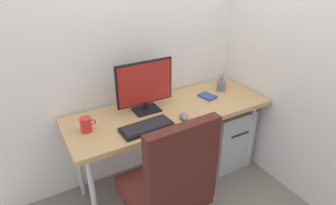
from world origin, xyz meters
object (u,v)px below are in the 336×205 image
object	(u,v)px
office_chair	(169,185)
notebook	(207,96)
pen_holder	(221,85)
coffee_mug	(86,125)
filing_cabinet	(223,134)
keyboard	(147,127)
mouse	(184,116)
monitor	(145,85)

from	to	relation	value
office_chair	notebook	bearing A→B (deg)	39.20
pen_holder	coffee_mug	bearing A→B (deg)	-176.64
filing_cabinet	pen_holder	distance (m)	0.50
pen_holder	keyboard	bearing A→B (deg)	-163.84
office_chair	filing_cabinet	size ratio (longest dim) A/B	1.79
keyboard	mouse	size ratio (longest dim) A/B	3.69
filing_cabinet	mouse	world-z (taller)	mouse
monitor	pen_holder	distance (m)	0.79
office_chair	coffee_mug	xyz separation A→B (m)	(-0.34, 0.58, 0.24)
keyboard	notebook	size ratio (longest dim) A/B	2.70
monitor	office_chair	bearing A→B (deg)	-103.56
keyboard	notebook	xyz separation A→B (m)	(0.70, 0.20, -0.00)
mouse	filing_cabinet	bearing A→B (deg)	32.94
office_chair	notebook	distance (m)	0.97
office_chair	monitor	bearing A→B (deg)	76.44
pen_holder	filing_cabinet	bearing A→B (deg)	-86.69
mouse	pen_holder	bearing A→B (deg)	39.98
filing_cabinet	mouse	xyz separation A→B (m)	(-0.59, -0.19, 0.46)
mouse	keyboard	bearing A→B (deg)	-167.80
filing_cabinet	notebook	xyz separation A→B (m)	(-0.20, 0.02, 0.45)
mouse	coffee_mug	bearing A→B (deg)	178.92
filing_cabinet	notebook	bearing A→B (deg)	173.50
notebook	coffee_mug	bearing A→B (deg)	169.28
coffee_mug	filing_cabinet	bearing A→B (deg)	-0.29
mouse	monitor	bearing A→B (deg)	139.89
coffee_mug	office_chair	bearing A→B (deg)	-59.44
filing_cabinet	pen_holder	bearing A→B (deg)	93.31
office_chair	pen_holder	bearing A→B (deg)	35.14
mouse	coffee_mug	distance (m)	0.72
filing_cabinet	mouse	bearing A→B (deg)	-161.91
notebook	coffee_mug	world-z (taller)	coffee_mug
keyboard	pen_holder	xyz separation A→B (m)	(0.90, 0.26, 0.03)
pen_holder	mouse	bearing A→B (deg)	-154.87
notebook	office_chair	bearing A→B (deg)	-152.41
office_chair	keyboard	xyz separation A→B (m)	(0.04, 0.40, 0.21)
mouse	coffee_mug	world-z (taller)	coffee_mug
filing_cabinet	monitor	world-z (taller)	monitor
monitor	pen_holder	size ratio (longest dim) A/B	2.55
monitor	pen_holder	world-z (taller)	monitor
filing_cabinet	monitor	bearing A→B (deg)	173.95
filing_cabinet	notebook	world-z (taller)	notebook
filing_cabinet	pen_holder	xyz separation A→B (m)	(-0.00, 0.08, 0.49)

